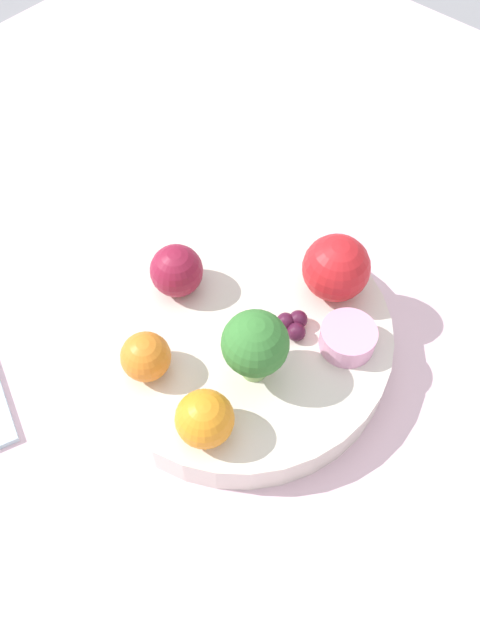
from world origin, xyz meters
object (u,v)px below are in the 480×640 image
apple_green (336,268)px  orange_front (146,357)px  grape_cluster (293,324)px  small_cup (348,338)px  apple_red (177,271)px  orange_back (205,419)px  broccoli (255,345)px  bowl (240,337)px

apple_green → orange_front: bearing=159.5°
grape_cluster → small_cup: (0.02, -0.04, 0.00)m
apple_red → orange_front: apple_red is taller
grape_cluster → small_cup: bearing=-67.1°
apple_red → orange_back: 0.14m
orange_front → grape_cluster: orange_front is taller
broccoli → orange_back: (-0.07, -0.01, -0.02)m
broccoli → apple_green: size_ratio=1.19×
apple_green → small_cup: 0.06m
broccoli → grape_cluster: broccoli is taller
orange_front → orange_back: 0.07m
orange_back → small_cup: 0.14m
orange_back → bowl: bearing=26.6°
broccoli → small_cup: bearing=-30.2°
apple_green → grape_cluster: 0.06m
bowl → orange_front: 0.10m
orange_front → grape_cluster: (0.11, -0.06, -0.01)m
apple_red → apple_green: apple_green is taller
apple_red → apple_green: 0.14m
orange_front → orange_back: (-0.01, -0.07, 0.00)m
broccoli → bowl: bearing=56.6°
orange_front → orange_back: orange_back is taller
bowl → orange_back: 0.11m
broccoli → small_cup: broccoli is taller
bowl → small_cup: (0.05, -0.08, 0.03)m
broccoli → orange_front: broccoli is taller
orange_back → broccoli: bearing=6.2°
apple_green → small_cup: apple_green is taller
bowl → small_cup: small_cup is taller
bowl → apple_green: size_ratio=4.47×
apple_red → small_cup: apple_red is taller
apple_green → broccoli: bearing=-178.3°
apple_red → orange_front: (-0.08, -0.04, -0.00)m
apple_red → grape_cluster: bearing=-72.7°
apple_red → orange_front: bearing=-151.5°
broccoli → grape_cluster: 0.06m
bowl → orange_front: orange_front is taller
apple_green → small_cup: bearing=-131.5°
grape_cluster → small_cup: size_ratio=0.62×
orange_front → apple_green: bearing=-20.5°
broccoli → apple_green: (0.11, 0.00, -0.01)m
apple_red → grape_cluster: 0.11m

